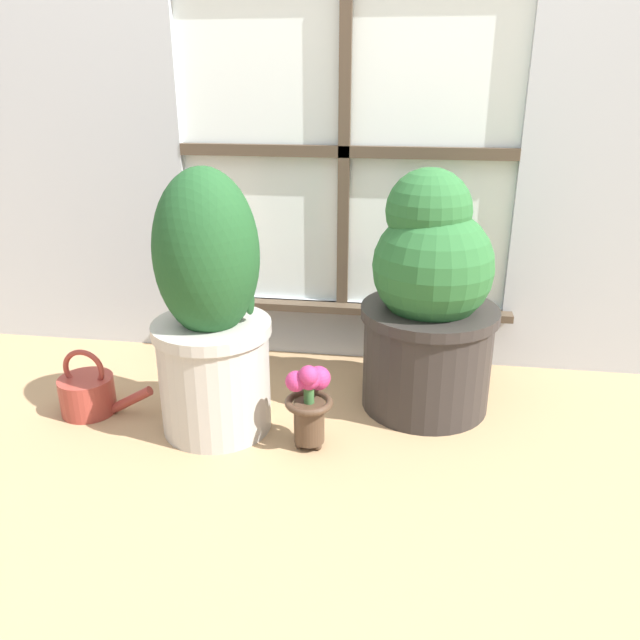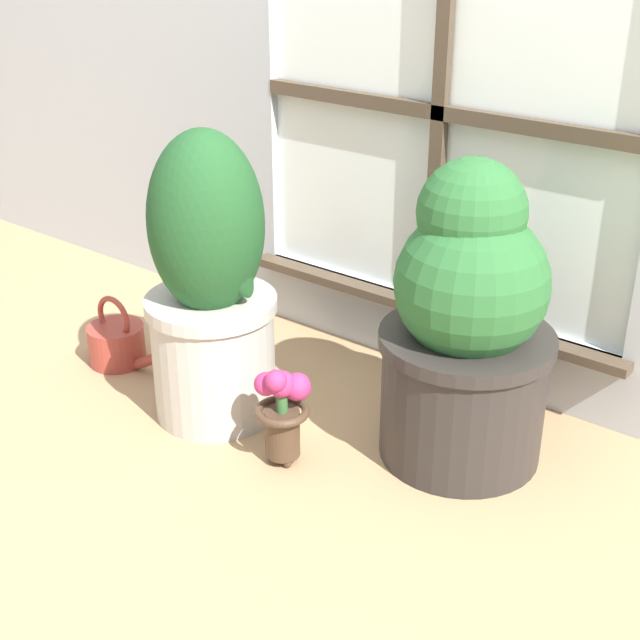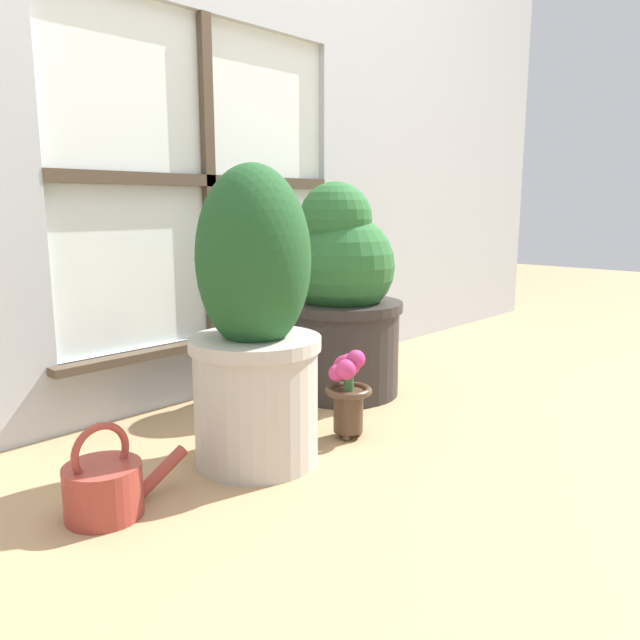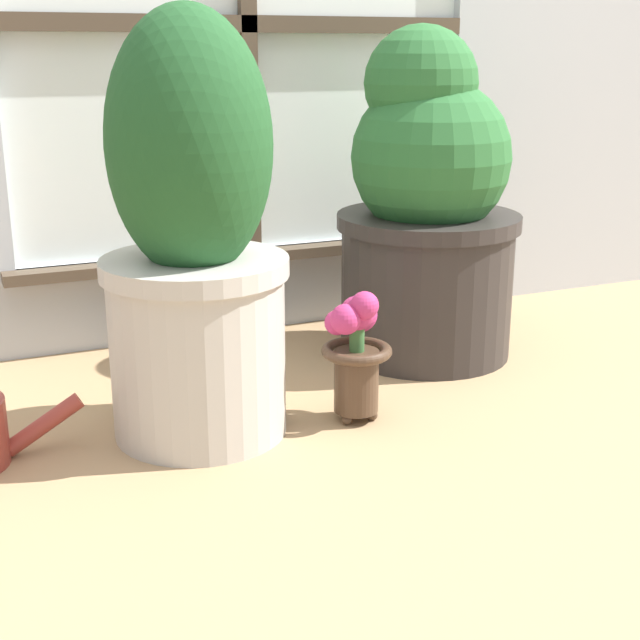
% 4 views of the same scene
% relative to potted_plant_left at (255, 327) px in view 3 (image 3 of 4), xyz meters
% --- Properties ---
extents(ground_plane, '(10.00, 10.00, 0.00)m').
position_rel_potted_plant_left_xyz_m(ground_plane, '(0.28, -0.15, -0.33)').
color(ground_plane, tan).
extents(potted_plant_left, '(0.31, 0.31, 0.71)m').
position_rel_potted_plant_left_xyz_m(potted_plant_left, '(0.00, 0.00, 0.00)').
color(potted_plant_left, '#B7B2A8').
rests_on(potted_plant_left, ground_plane).
extents(potted_plant_right, '(0.39, 0.39, 0.69)m').
position_rel_potted_plant_left_xyz_m(potted_plant_right, '(0.57, 0.21, -0.01)').
color(potted_plant_right, '#2D2826').
rests_on(potted_plant_right, ground_plane).
extents(flower_vase, '(0.13, 0.13, 0.24)m').
position_rel_potted_plant_left_xyz_m(flower_vase, '(0.27, -0.06, -0.20)').
color(flower_vase, '#473323').
rests_on(flower_vase, ground_plane).
extents(watering_can, '(0.28, 0.15, 0.20)m').
position_rel_potted_plant_left_xyz_m(watering_can, '(-0.39, 0.02, -0.27)').
color(watering_can, '#99382D').
rests_on(watering_can, ground_plane).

